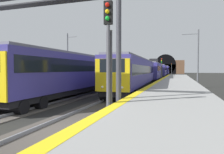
{
  "coord_description": "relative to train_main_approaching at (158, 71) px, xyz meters",
  "views": [
    {
      "loc": [
        -7.55,
        -5.0,
        2.63
      ],
      "look_at": [
        10.99,
        0.99,
        1.9
      ],
      "focal_mm": 33.09,
      "sensor_mm": 36.0,
      "label": 1
    }
  ],
  "objects": [
    {
      "name": "overhead_signal_gantry",
      "position": [
        -43.35,
        2.31,
        3.26
      ],
      "size": [
        0.7,
        8.88,
        7.32
      ],
      "color": "#3F3F47",
      "rests_on": "ground_plane"
    },
    {
      "name": "train_main_approaching",
      "position": [
        0.0,
        0.0,
        0.0
      ],
      "size": [
        78.34,
        3.36,
        4.85
      ],
      "rotation": [
        0.0,
        0.0,
        3.17
      ],
      "color": "navy",
      "rests_on": "ground_plane"
    },
    {
      "name": "platform_right",
      "position": [
        -46.24,
        -4.67,
        -1.73
      ],
      "size": [
        112.0,
        4.95,
        1.08
      ],
      "primitive_type": "cube",
      "color": "gray",
      "rests_on": "ground_plane"
    },
    {
      "name": "track_main_line",
      "position": [
        -46.24,
        0.0,
        -2.23
      ],
      "size": [
        160.0,
        3.06,
        0.21
      ],
      "color": "#423D38",
      "rests_on": "ground_plane"
    },
    {
      "name": "platform_right_edge_strip",
      "position": [
        -46.24,
        -2.44,
        -1.19
      ],
      "size": [
        112.0,
        0.5,
        0.01
      ],
      "primitive_type": "cube",
      "color": "yellow",
      "rests_on": "platform_right"
    },
    {
      "name": "ground_plane",
      "position": [
        -46.24,
        0.0,
        -2.27
      ],
      "size": [
        320.0,
        320.0,
        0.0
      ],
      "primitive_type": "plane",
      "color": "black"
    },
    {
      "name": "train_adjacent_platform",
      "position": [
        -25.46,
        4.62,
        0.08
      ],
      "size": [
        40.21,
        2.83,
        4.11
      ],
      "rotation": [
        0.0,
        0.0,
        3.14
      ],
      "color": "navy",
      "rests_on": "ground_plane"
    },
    {
      "name": "catenary_mast_far",
      "position": [
        -22.76,
        -7.51,
        1.93
      ],
      "size": [
        0.22,
        2.29,
        8.15
      ],
      "color": "#595B60",
      "rests_on": "ground_plane"
    },
    {
      "name": "tunnel_portal",
      "position": [
        70.95,
        2.31,
        1.69
      ],
      "size": [
        3.01,
        20.9,
        11.71
      ],
      "color": "brown",
      "rests_on": "ground_plane"
    },
    {
      "name": "railway_signal_mid",
      "position": [
        -13.9,
        -1.95,
        0.65
      ],
      "size": [
        0.39,
        0.38,
        4.79
      ],
      "rotation": [
        0.0,
        0.0,
        3.14
      ],
      "color": "#4C4C54",
      "rests_on": "ground_plane"
    },
    {
      "name": "railway_signal_near",
      "position": [
        -44.88,
        -1.95,
        1.16
      ],
      "size": [
        0.39,
        0.38,
        5.71
      ],
      "rotation": [
        0.0,
        0.0,
        3.14
      ],
      "color": "#4C4C54",
      "rests_on": "ground_plane"
    },
    {
      "name": "railway_signal_far",
      "position": [
        43.88,
        -1.95,
        0.96
      ],
      "size": [
        0.39,
        0.38,
        5.54
      ],
      "rotation": [
        0.0,
        0.0,
        3.14
      ],
      "color": "#38383D",
      "rests_on": "ground_plane"
    },
    {
      "name": "catenary_mast_near",
      "position": [
        -24.13,
        12.14,
        2.04
      ],
      "size": [
        0.22,
        1.79,
        8.42
      ],
      "color": "#595B60",
      "rests_on": "ground_plane"
    }
  ]
}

